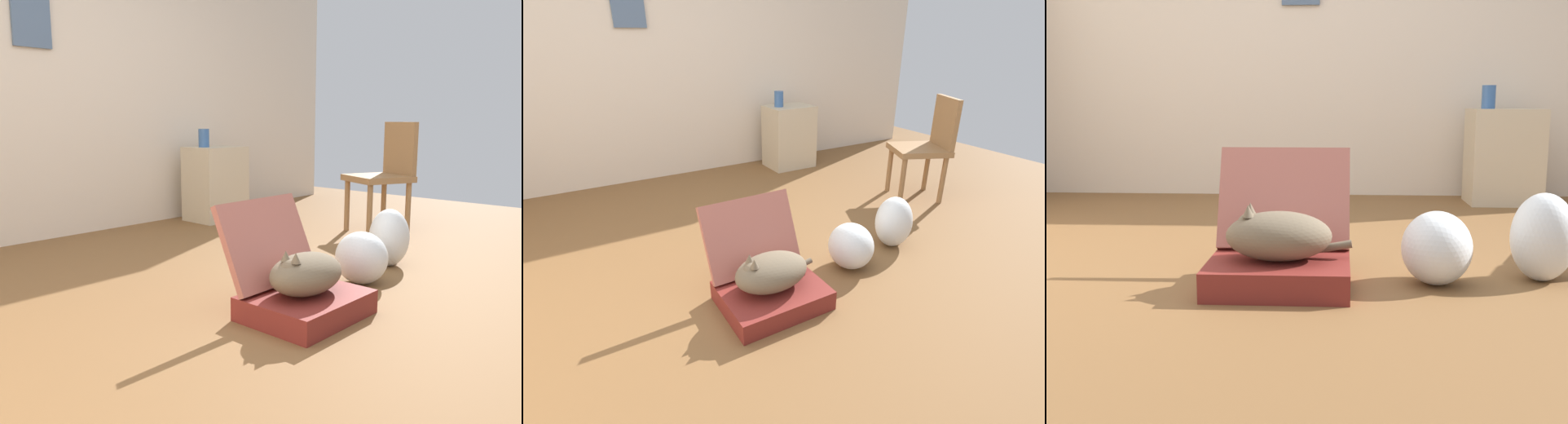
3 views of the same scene
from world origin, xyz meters
TOP-DOWN VIEW (x-y plane):
  - ground_plane at (0.00, 0.00)m, footprint 7.68×7.68m
  - wall_back at (-0.00, 2.26)m, footprint 6.40×0.15m
  - suitcase_base at (-0.20, -0.31)m, footprint 0.56×0.45m
  - suitcase_lid at (-0.20, -0.06)m, footprint 0.56×0.22m
  - cat at (-0.20, -0.31)m, footprint 0.50×0.28m
  - plastic_bag_white at (0.43, -0.21)m, footprint 0.28×0.30m
  - plastic_bag_clear at (0.87, -0.14)m, footprint 0.26×0.25m
  - side_table at (1.21, 1.85)m, footprint 0.50×0.39m
  - vase_tall at (1.08, 1.86)m, footprint 0.10×0.10m
  - chair at (1.78, 0.41)m, footprint 0.59×0.57m

SIDE VIEW (x-z plane):
  - ground_plane at x=0.00m, z-range 0.00..0.00m
  - suitcase_base at x=-0.20m, z-range 0.00..0.11m
  - plastic_bag_white at x=0.43m, z-range 0.00..0.30m
  - plastic_bag_clear at x=0.87m, z-range 0.00..0.37m
  - cat at x=-0.20m, z-range 0.10..0.33m
  - suitcase_lid at x=-0.20m, z-range 0.11..0.53m
  - side_table at x=1.21m, z-range 0.00..0.68m
  - chair at x=1.78m, z-range 0.04..0.95m
  - vase_tall at x=1.08m, z-range 0.68..0.84m
  - wall_back at x=0.00m, z-range 0.00..2.60m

